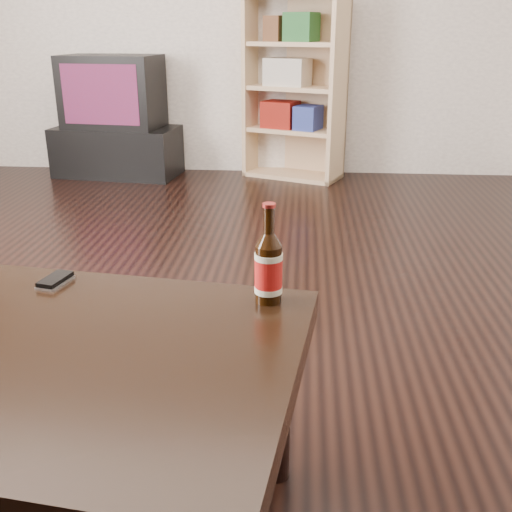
# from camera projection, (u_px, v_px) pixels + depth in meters

# --- Properties ---
(floor) EXTENTS (5.00, 6.00, 0.01)m
(floor) POSITION_uv_depth(u_px,v_px,m) (98.00, 349.00, 2.26)
(floor) COLOR black
(floor) RESTS_ON ground
(tv_stand) EXTENTS (1.01, 0.60, 0.39)m
(tv_stand) POSITION_uv_depth(u_px,v_px,m) (118.00, 151.00, 4.82)
(tv_stand) COLOR black
(tv_stand) RESTS_ON floor
(tv) EXTENTS (0.78, 0.54, 0.55)m
(tv) POSITION_uv_depth(u_px,v_px,m) (113.00, 92.00, 4.65)
(tv) COLOR black
(tv) RESTS_ON tv_stand
(bookshelf) EXTENTS (0.82, 0.60, 1.38)m
(bookshelf) POSITION_uv_depth(u_px,v_px,m) (295.00, 84.00, 4.60)
(bookshelf) COLOR tan
(bookshelf) RESTS_ON floor
(beer_bottle) EXTENTS (0.09, 0.09, 0.25)m
(beer_bottle) POSITION_uv_depth(u_px,v_px,m) (269.00, 268.00, 1.42)
(beer_bottle) COLOR black
(beer_bottle) RESTS_ON coffee_table
(phone) EXTENTS (0.07, 0.11, 0.02)m
(phone) POSITION_uv_depth(u_px,v_px,m) (55.00, 280.00, 1.55)
(phone) COLOR silver
(phone) RESTS_ON coffee_table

